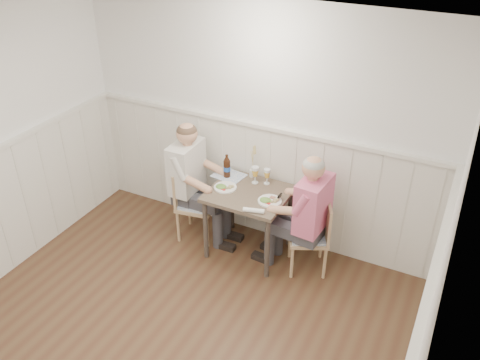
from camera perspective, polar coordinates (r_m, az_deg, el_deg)
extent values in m
cube|color=white|center=(5.28, 2.11, 6.06)|extent=(4.00, 0.04, 2.60)
cube|color=white|center=(3.07, 19.53, -17.71)|extent=(0.04, 4.50, 2.60)
cube|color=white|center=(3.04, -15.86, 12.02)|extent=(4.00, 4.50, 0.02)
cube|color=silver|center=(5.57, 1.92, -0.08)|extent=(3.98, 0.03, 1.30)
cube|color=silver|center=(5.25, 1.98, 6.14)|extent=(3.98, 0.06, 0.04)
cube|color=silver|center=(3.05, 19.03, -17.32)|extent=(0.06, 4.48, 0.04)
cube|color=brown|center=(5.20, 0.99, -1.55)|extent=(0.80, 0.70, 0.04)
cylinder|color=#3F3833|center=(5.33, -3.89, -5.59)|extent=(0.05, 0.05, 0.71)
cylinder|color=#3F3833|center=(5.76, -0.91, -2.43)|extent=(0.05, 0.05, 0.71)
cylinder|color=#3F3833|center=(5.07, 3.08, -7.71)|extent=(0.05, 0.05, 0.71)
cylinder|color=#3F3833|center=(5.52, 5.61, -4.21)|extent=(0.05, 0.05, 0.71)
cube|color=tan|center=(5.20, 7.67, -6.34)|extent=(0.51, 0.51, 0.04)
cube|color=#708FC4|center=(5.18, 7.69, -6.06)|extent=(0.46, 0.46, 0.03)
cube|color=tan|center=(5.10, 9.78, -4.38)|extent=(0.19, 0.36, 0.40)
cylinder|color=tan|center=(5.22, 9.48, -9.22)|extent=(0.03, 0.03, 0.37)
cylinder|color=tan|center=(5.19, 5.84, -9.24)|extent=(0.03, 0.03, 0.37)
cylinder|color=tan|center=(5.48, 9.09, -7.02)|extent=(0.03, 0.03, 0.37)
cylinder|color=tan|center=(5.44, 5.63, -7.01)|extent=(0.03, 0.03, 0.37)
cube|color=tan|center=(5.62, -4.82, -2.80)|extent=(0.46, 0.46, 0.04)
cube|color=#708FC4|center=(5.60, -4.83, -2.52)|extent=(0.41, 0.41, 0.03)
cube|color=tan|center=(5.56, -6.65, -0.55)|extent=(0.10, 0.40, 0.42)
cylinder|color=tan|center=(5.93, -5.68, -3.38)|extent=(0.03, 0.03, 0.39)
cylinder|color=tan|center=(5.82, -2.56, -3.93)|extent=(0.03, 0.03, 0.39)
cylinder|color=tan|center=(5.67, -6.95, -5.22)|extent=(0.03, 0.03, 0.39)
cylinder|color=tan|center=(5.56, -3.70, -5.85)|extent=(0.03, 0.03, 0.39)
cube|color=#3F3F47|center=(5.26, 7.55, -8.17)|extent=(0.47, 0.43, 0.44)
cube|color=#3F3F47|center=(5.16, 5.77, -5.05)|extent=(0.44, 0.39, 0.13)
cube|color=#CD5E8C|center=(4.91, 8.03, -2.61)|extent=(0.27, 0.45, 0.54)
sphere|color=tan|center=(4.70, 8.37, 1.35)|extent=(0.22, 0.22, 0.22)
sphere|color=#A5A5A0|center=(4.69, 8.39, 1.66)|extent=(0.21, 0.21, 0.21)
cube|color=black|center=(5.03, 4.36, -1.42)|extent=(0.02, 0.07, 0.13)
cube|color=#3F3F47|center=(5.77, -5.53, -4.00)|extent=(0.45, 0.41, 0.46)
cube|color=#3F3F47|center=(5.53, -3.87, -2.07)|extent=(0.43, 0.37, 0.13)
cube|color=white|center=(5.44, -5.86, 1.43)|extent=(0.25, 0.45, 0.56)
sphere|color=tan|center=(5.26, -6.09, 5.23)|extent=(0.22, 0.22, 0.22)
sphere|color=#4C3828|center=(5.24, -6.10, 5.53)|extent=(0.21, 0.21, 0.21)
cylinder|color=white|center=(5.04, 3.36, -2.36)|extent=(0.24, 0.24, 0.02)
ellipsoid|color=#3F722D|center=(5.01, 2.87, -2.13)|extent=(0.12, 0.10, 0.04)
sphere|color=tan|center=(5.01, 3.96, -2.23)|extent=(0.03, 0.03, 0.03)
cube|color=#965D49|center=(5.07, 3.78, -1.99)|extent=(0.07, 0.04, 0.01)
cylinder|color=white|center=(5.05, 4.29, -2.05)|extent=(0.05, 0.05, 0.03)
cylinder|color=white|center=(5.25, -1.66, -0.83)|extent=(0.24, 0.24, 0.02)
ellipsoid|color=#3F722D|center=(5.23, -2.14, -0.60)|extent=(0.12, 0.10, 0.04)
sphere|color=tan|center=(5.22, -1.11, -0.70)|extent=(0.03, 0.03, 0.03)
cylinder|color=silver|center=(5.33, 3.02, -0.37)|extent=(0.06, 0.06, 0.01)
cylinder|color=silver|center=(5.31, 3.03, -0.01)|extent=(0.01, 0.01, 0.08)
cone|color=gold|center=(5.28, 3.05, 0.63)|extent=(0.07, 0.07, 0.07)
cylinder|color=silver|center=(5.25, 3.07, 1.08)|extent=(0.07, 0.07, 0.03)
cylinder|color=silver|center=(5.34, 1.70, -0.28)|extent=(0.07, 0.07, 0.01)
cylinder|color=silver|center=(5.32, 1.71, 0.12)|extent=(0.01, 0.01, 0.08)
cone|color=gold|center=(5.28, 1.72, 0.81)|extent=(0.08, 0.08, 0.07)
cylinder|color=silver|center=(5.25, 1.73, 1.31)|extent=(0.08, 0.08, 0.03)
cylinder|color=black|center=(5.40, -1.48, 1.24)|extent=(0.07, 0.07, 0.19)
cone|color=black|center=(5.34, -1.49, 2.35)|extent=(0.07, 0.07, 0.05)
cylinder|color=black|center=(5.33, -1.50, 2.67)|extent=(0.03, 0.03, 0.03)
cylinder|color=blue|center=(5.40, -1.48, 1.29)|extent=(0.07, 0.07, 0.05)
cylinder|color=white|center=(4.87, 1.55, -3.44)|extent=(0.21, 0.10, 0.05)
cylinder|color=silver|center=(5.43, 1.31, 0.75)|extent=(0.05, 0.05, 0.08)
cylinder|color=#D3C175|center=(5.36, 1.33, 2.12)|extent=(0.03, 0.03, 0.27)
cone|color=#D3C175|center=(5.28, 1.35, 3.72)|extent=(0.04, 0.04, 0.09)
cube|color=#708FC4|center=(5.46, -1.25, 0.50)|extent=(0.36, 0.30, 0.01)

